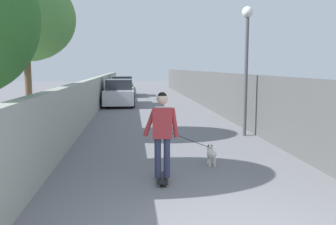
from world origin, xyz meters
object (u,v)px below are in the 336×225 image
(car_far, at_px, (122,87))
(tree_left_mid, at_px, (25,18))
(lamp_post, at_px, (247,48))
(car_near, at_px, (119,93))
(dog, at_px, (211,153))
(skateboard, at_px, (162,178))
(person_skateboarder, at_px, (162,128))

(car_far, bearing_deg, tree_left_mid, 171.61)
(lamp_post, distance_m, car_near, 11.09)
(dog, distance_m, car_near, 13.58)
(lamp_post, height_order, car_far, lamp_post)
(skateboard, height_order, car_near, car_near)
(car_near, bearing_deg, person_skateboarder, -174.70)
(person_skateboarder, distance_m, dog, 1.84)
(lamp_post, xyz_separation_m, dog, (-3.41, 1.89, -2.60))
(skateboard, bearing_deg, car_far, 3.60)
(dog, distance_m, car_far, 20.34)
(skateboard, distance_m, person_skateboarder, 1.01)
(tree_left_mid, relative_size, person_skateboarder, 2.97)
(person_skateboarder, relative_size, car_near, 0.40)
(tree_left_mid, bearing_deg, car_near, -14.07)
(lamp_post, relative_size, skateboard, 5.16)
(person_skateboarder, bearing_deg, lamp_post, -34.74)
(skateboard, bearing_deg, person_skateboarder, -90.00)
(person_skateboarder, height_order, car_far, person_skateboarder)
(lamp_post, relative_size, car_far, 1.02)
(car_far, bearing_deg, skateboard, -176.40)
(lamp_post, height_order, skateboard, lamp_post)
(car_near, bearing_deg, car_far, -0.00)
(skateboard, distance_m, dog, 1.66)
(dog, bearing_deg, car_far, 7.26)
(skateboard, bearing_deg, lamp_post, -34.74)
(dog, xyz_separation_m, car_near, (13.33, 2.57, 0.44))
(skateboard, height_order, car_far, car_far)
(dog, bearing_deg, car_near, 10.92)
(skateboard, xyz_separation_m, dog, (1.10, -1.23, 0.21))
(lamp_post, xyz_separation_m, car_far, (16.77, 4.46, -2.16))
(tree_left_mid, distance_m, dog, 7.05)
(tree_left_mid, xyz_separation_m, person_skateboarder, (-4.62, -3.79, -2.66))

